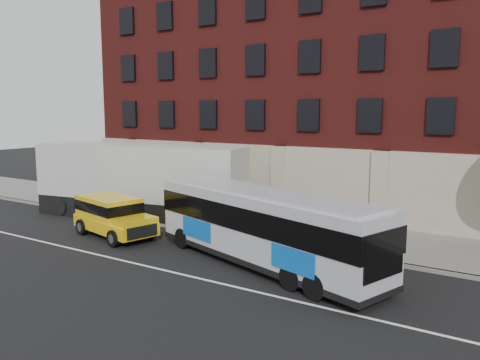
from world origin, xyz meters
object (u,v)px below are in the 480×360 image
Objects in this scene: sign_pole at (106,192)px; shipping_container at (139,182)px; yellow_suv at (112,214)px; city_bus at (263,225)px.

sign_pole is 2.21m from shipping_container.
sign_pole reaches higher than yellow_suv.
city_bus is at bearing -0.36° from yellow_suv.
yellow_suv is 4.24m from shipping_container.
city_bus reaches higher than sign_pole.
yellow_suv is at bearing -63.98° from shipping_container.
shipping_container reaches higher than sign_pole.
sign_pole is at bearing 141.35° from yellow_suv.
shipping_container is at bearing 18.03° from sign_pole.
yellow_suv is (3.82, -3.05, -0.33)m from sign_pole.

